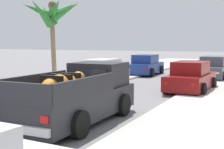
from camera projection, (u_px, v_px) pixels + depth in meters
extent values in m
cube|color=beige|center=(64.00, 84.00, 18.73)|extent=(4.84, 60.00, 0.12)
cube|color=silver|center=(79.00, 86.00, 18.30)|extent=(0.16, 60.00, 0.10)
cube|color=silver|center=(212.00, 95.00, 15.21)|extent=(0.16, 60.00, 0.10)
cube|color=#28282D|center=(75.00, 104.00, 10.10)|extent=(1.94, 5.11, 0.80)
cube|color=#28282D|center=(99.00, 74.00, 11.46)|extent=(1.73, 1.51, 0.80)
cube|color=#283342|center=(88.00, 75.00, 10.78)|extent=(1.38, 0.07, 0.44)
cube|color=#283342|center=(108.00, 71.00, 12.15)|extent=(1.46, 0.07, 0.48)
cube|color=#28282D|center=(34.00, 84.00, 9.64)|extent=(0.11, 3.30, 0.56)
cube|color=#28282D|center=(87.00, 87.00, 8.88)|extent=(0.11, 3.30, 0.56)
cube|color=#28282D|center=(20.00, 94.00, 7.77)|extent=(1.88, 0.11, 0.56)
cube|color=silver|center=(18.00, 129.00, 7.78)|extent=(1.82, 0.13, 0.20)
cylinder|color=black|center=(74.00, 100.00, 11.92)|extent=(0.26, 0.76, 0.76)
cylinder|color=black|center=(123.00, 105.00, 11.09)|extent=(0.26, 0.76, 0.76)
cylinder|color=black|center=(20.00, 117.00, 9.28)|extent=(0.26, 0.76, 0.76)
cylinder|color=black|center=(79.00, 124.00, 8.45)|extent=(0.26, 0.76, 0.76)
cube|color=red|center=(44.00, 120.00, 7.46)|extent=(0.22, 0.04, 0.18)
ellipsoid|color=orange|center=(61.00, 84.00, 9.36)|extent=(0.71, 1.70, 0.60)
sphere|color=orange|center=(78.00, 78.00, 10.20)|extent=(0.44, 0.44, 0.44)
cube|color=black|center=(52.00, 86.00, 8.93)|extent=(0.71, 0.12, 0.61)
cube|color=black|center=(61.00, 84.00, 9.36)|extent=(0.71, 0.12, 0.61)
cube|color=black|center=(70.00, 83.00, 9.78)|extent=(0.71, 0.12, 0.61)
cube|color=silver|center=(101.00, 77.00, 18.52)|extent=(1.79, 4.21, 0.72)
cube|color=silver|center=(102.00, 65.00, 18.54)|extent=(1.54, 2.11, 0.64)
cube|color=#283342|center=(94.00, 66.00, 17.68)|extent=(1.37, 0.09, 0.52)
cube|color=#283342|center=(109.00, 64.00, 19.41)|extent=(1.34, 0.09, 0.50)
cylinder|color=black|center=(105.00, 84.00, 16.99)|extent=(0.23, 0.64, 0.64)
cylinder|color=black|center=(76.00, 82.00, 17.77)|extent=(0.23, 0.64, 0.64)
cylinder|color=black|center=(125.00, 79.00, 19.32)|extent=(0.23, 0.64, 0.64)
cylinder|color=black|center=(98.00, 77.00, 20.10)|extent=(0.23, 0.64, 0.64)
cube|color=red|center=(126.00, 72.00, 20.13)|extent=(0.20, 0.04, 0.12)
cube|color=white|center=(93.00, 80.00, 16.36)|extent=(0.20, 0.04, 0.10)
cube|color=red|center=(108.00, 71.00, 20.68)|extent=(0.20, 0.04, 0.12)
cube|color=white|center=(72.00, 79.00, 16.89)|extent=(0.20, 0.04, 0.10)
cylinder|color=black|center=(5.00, 111.00, 10.34)|extent=(0.25, 0.65, 0.64)
cube|color=white|center=(17.00, 98.00, 11.15)|extent=(0.20, 0.05, 0.10)
cube|color=navy|center=(146.00, 68.00, 24.87)|extent=(1.86, 4.24, 0.72)
cube|color=navy|center=(145.00, 59.00, 24.71)|extent=(1.57, 2.14, 0.64)
cube|color=#283342|center=(149.00, 59.00, 25.59)|extent=(1.37, 0.11, 0.52)
cube|color=#283342|center=(141.00, 60.00, 23.83)|extent=(1.34, 0.11, 0.50)
cylinder|color=black|center=(140.00, 69.00, 26.44)|extent=(0.24, 0.65, 0.64)
cylinder|color=black|center=(161.00, 70.00, 25.71)|extent=(0.24, 0.65, 0.64)
cylinder|color=black|center=(129.00, 71.00, 24.07)|extent=(0.24, 0.65, 0.64)
cylinder|color=black|center=(152.00, 72.00, 23.34)|extent=(0.24, 0.65, 0.64)
cube|color=red|center=(128.00, 68.00, 23.20)|extent=(0.20, 0.04, 0.12)
cube|color=white|center=(146.00, 65.00, 27.03)|extent=(0.20, 0.04, 0.10)
cube|color=red|center=(145.00, 69.00, 22.68)|extent=(0.20, 0.04, 0.12)
cube|color=white|center=(161.00, 65.00, 26.53)|extent=(0.20, 0.04, 0.10)
cube|color=maroon|center=(191.00, 81.00, 16.50)|extent=(1.92, 4.26, 0.72)
cube|color=maroon|center=(191.00, 68.00, 16.34)|extent=(1.60, 2.16, 0.64)
cube|color=#283342|center=(195.00, 67.00, 17.20)|extent=(1.37, 0.13, 0.52)
cube|color=#283342|center=(186.00, 70.00, 15.48)|extent=(1.34, 0.13, 0.50)
cylinder|color=black|center=(180.00, 81.00, 18.08)|extent=(0.24, 0.65, 0.64)
cylinder|color=black|center=(214.00, 83.00, 17.25)|extent=(0.24, 0.65, 0.64)
cylinder|color=black|center=(166.00, 87.00, 15.78)|extent=(0.24, 0.65, 0.64)
cylinder|color=black|center=(203.00, 90.00, 14.95)|extent=(0.24, 0.65, 0.64)
cube|color=red|center=(166.00, 83.00, 14.91)|extent=(0.20, 0.05, 0.12)
cube|color=white|center=(189.00, 75.00, 18.63)|extent=(0.20, 0.05, 0.10)
cube|color=red|center=(193.00, 84.00, 14.33)|extent=(0.20, 0.05, 0.12)
cube|color=white|center=(211.00, 76.00, 18.07)|extent=(0.20, 0.05, 0.10)
cube|color=#474C56|center=(214.00, 71.00, 22.04)|extent=(1.91, 4.26, 0.72)
cube|color=#474C56|center=(214.00, 61.00, 22.06)|extent=(1.59, 2.15, 0.64)
cube|color=#283342|center=(211.00, 62.00, 21.21)|extent=(1.37, 0.13, 0.52)
cube|color=#283342|center=(217.00, 61.00, 22.92)|extent=(1.34, 0.13, 0.50)
cylinder|color=black|center=(224.00, 77.00, 20.50)|extent=(0.24, 0.65, 0.64)
cylinder|color=black|center=(196.00, 75.00, 21.33)|extent=(0.24, 0.65, 0.64)
cylinder|color=black|center=(204.00, 72.00, 23.63)|extent=(0.24, 0.65, 0.64)
cube|color=white|center=(218.00, 73.00, 19.89)|extent=(0.20, 0.05, 0.10)
cube|color=red|center=(210.00, 67.00, 24.19)|extent=(0.20, 0.05, 0.12)
cube|color=white|center=(197.00, 72.00, 20.45)|extent=(0.20, 0.05, 0.10)
cylinder|color=#846B4C|center=(53.00, 43.00, 20.94)|extent=(0.30, 0.53, 4.86)
cone|color=#2D7F33|center=(66.00, 10.00, 20.49)|extent=(2.02, 0.91, 1.39)
cone|color=#2D7F33|center=(64.00, 10.00, 20.91)|extent=(1.53, 1.42, 1.21)
cone|color=#2D7F33|center=(55.00, 14.00, 21.69)|extent=(1.28, 1.95, 1.57)
cone|color=#2D7F33|center=(47.00, 12.00, 21.54)|extent=(1.93, 1.53, 1.43)
cone|color=#2D7F33|center=(37.00, 10.00, 20.86)|extent=(2.18, 1.17, 1.28)
cone|color=#2D7F33|center=(42.00, 13.00, 19.83)|extent=(0.67, 2.03, 1.76)
cone|color=#2D7F33|center=(56.00, 7.00, 19.90)|extent=(1.78, 1.66, 1.15)
sphere|color=brown|center=(52.00, 5.00, 20.69)|extent=(0.53, 0.53, 0.53)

